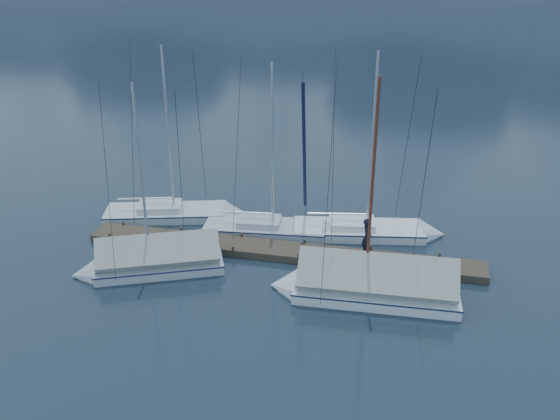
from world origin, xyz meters
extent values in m
plane|color=black|center=(0.00, 0.00, 0.00)|extent=(1000.00, 1000.00, 0.00)
cube|color=#382D23|center=(0.00, 2.00, 0.17)|extent=(18.00, 1.50, 0.34)
cube|color=black|center=(-6.00, 2.00, -0.05)|extent=(3.00, 1.30, 0.30)
cube|color=black|center=(0.00, 2.00, -0.05)|extent=(3.00, 1.30, 0.30)
cube|color=black|center=(6.00, 2.00, -0.05)|extent=(3.00, 1.30, 0.30)
cylinder|color=#382D23|center=(-8.00, 2.70, 0.35)|extent=(0.12, 0.12, 0.35)
cylinder|color=#382D23|center=(-8.00, 1.30, 0.35)|extent=(0.12, 0.12, 0.35)
cylinder|color=#382D23|center=(-5.00, 2.70, 0.35)|extent=(0.12, 0.12, 0.35)
cylinder|color=#382D23|center=(-5.00, 1.30, 0.35)|extent=(0.12, 0.12, 0.35)
cylinder|color=#382D23|center=(-2.00, 2.70, 0.35)|extent=(0.12, 0.12, 0.35)
cylinder|color=#382D23|center=(-2.00, 1.30, 0.35)|extent=(0.12, 0.12, 0.35)
cylinder|color=#382D23|center=(1.00, 2.70, 0.35)|extent=(0.12, 0.12, 0.35)
cylinder|color=#382D23|center=(1.00, 1.30, 0.35)|extent=(0.12, 0.12, 0.35)
cylinder|color=#382D23|center=(4.00, 2.70, 0.35)|extent=(0.12, 0.12, 0.35)
cylinder|color=#382D23|center=(4.00, 1.30, 0.35)|extent=(0.12, 0.12, 0.35)
cylinder|color=#382D23|center=(7.00, 2.70, 0.35)|extent=(0.12, 0.12, 0.35)
cylinder|color=#382D23|center=(7.00, 1.30, 0.35)|extent=(0.12, 0.12, 0.35)
cube|color=silver|center=(-6.58, 4.67, 0.12)|extent=(6.47, 3.65, 0.68)
cube|color=silver|center=(-6.58, 4.67, -0.18)|extent=(5.33, 2.51, 0.31)
cube|color=#172F47|center=(-6.58, 4.67, 0.41)|extent=(6.54, 3.69, 0.06)
cone|color=silver|center=(-3.18, 5.64, 0.12)|extent=(1.62, 2.20, 1.97)
cube|color=silver|center=(-6.88, 4.59, 0.61)|extent=(2.46, 1.97, 0.31)
cylinder|color=#B2B7BF|center=(-6.19, 4.78, 4.56)|extent=(0.12, 0.12, 8.19)
cylinder|color=#B2B7BF|center=(-7.56, 4.39, 1.08)|extent=(2.68, 0.85, 0.09)
cylinder|color=#26262B|center=(-4.71, 5.20, 4.56)|extent=(0.87, 2.98, 8.20)
cube|color=silver|center=(-1.21, 4.04, 0.12)|extent=(5.99, 2.50, 0.64)
cube|color=silver|center=(-1.21, 4.04, -0.17)|extent=(5.04, 1.55, 0.29)
cube|color=#1A274E|center=(-1.21, 4.04, 0.39)|extent=(6.05, 2.53, 0.06)
cone|color=silver|center=(2.13, 4.37, 0.12)|extent=(1.25, 1.96, 1.87)
cube|color=silver|center=(-1.50, 4.01, 0.58)|extent=(2.16, 1.55, 0.29)
cylinder|color=#B2B7BF|center=(-0.82, 4.08, 4.32)|extent=(0.12, 0.12, 7.77)
cylinder|color=#B2B7BF|center=(-2.17, 3.95, 1.02)|extent=(2.62, 0.34, 0.09)
cylinder|color=#26262B|center=(0.63, 4.22, 4.32)|extent=(0.31, 2.93, 7.78)
cube|color=white|center=(3.24, 4.79, 0.12)|extent=(6.45, 3.08, 0.68)
cube|color=white|center=(3.24, 4.79, -0.19)|extent=(5.38, 2.00, 0.31)
cube|color=navy|center=(3.24, 4.79, 0.41)|extent=(6.52, 3.11, 0.06)
cone|color=white|center=(6.75, 5.39, 0.12)|extent=(1.45, 2.14, 1.98)
cube|color=white|center=(2.93, 4.74, 0.62)|extent=(2.38, 1.79, 0.31)
cylinder|color=#B2B7BF|center=(3.65, 4.86, 4.59)|extent=(0.12, 0.12, 8.26)
cylinder|color=#B2B7BF|center=(2.22, 4.62, 1.08)|extent=(2.76, 0.56, 0.09)
cylinder|color=#26262B|center=(5.17, 5.12, 4.59)|extent=(0.55, 3.08, 8.27)
cube|color=white|center=(4.49, -0.69, 0.12)|extent=(6.50, 2.52, 0.68)
cube|color=white|center=(4.49, -0.69, -0.19)|extent=(5.50, 1.46, 0.31)
cube|color=#162444|center=(4.49, -0.69, 0.41)|extent=(6.56, 2.55, 0.06)
cone|color=white|center=(0.82, -0.83, 0.12)|extent=(1.22, 2.23, 2.19)
cylinder|color=#592819|center=(4.07, -0.71, 4.60)|extent=(0.12, 0.12, 8.28)
cylinder|color=#592819|center=(5.52, -0.65, 1.09)|extent=(2.89, 0.20, 0.09)
cylinder|color=#26262B|center=(2.47, -0.77, 4.60)|extent=(0.15, 3.23, 8.29)
cube|color=#A1A298|center=(4.49, -0.69, 0.88)|extent=(6.18, 2.55, 2.32)
cube|color=silver|center=(-4.73, -0.54, 0.11)|extent=(5.68, 3.90, 0.63)
cube|color=silver|center=(-4.73, -0.54, -0.17)|extent=(4.60, 2.79, 0.29)
cube|color=#1D1A4F|center=(-4.73, -0.54, 0.38)|extent=(5.74, 3.94, 0.06)
cone|color=silver|center=(-7.58, -1.78, 0.11)|extent=(1.70, 2.11, 1.84)
cylinder|color=#B2B7BF|center=(-5.08, -0.69, 4.26)|extent=(0.11, 0.11, 7.66)
cylinder|color=#B2B7BF|center=(-3.85, -0.16, 1.01)|extent=(2.25, 1.04, 0.09)
cylinder|color=#26262B|center=(-6.31, -1.23, 4.26)|extent=(1.10, 2.49, 7.67)
cube|color=#A5A39A|center=(-4.73, -0.54, 0.81)|extent=(5.45, 3.83, 1.95)
imported|color=black|center=(3.84, 2.17, 1.21)|extent=(0.52, 0.70, 1.75)
camera|label=1|loc=(5.19, -21.13, 12.70)|focal=38.00mm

